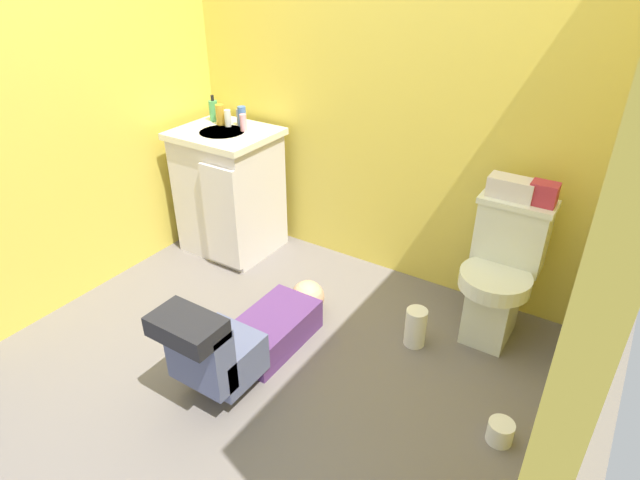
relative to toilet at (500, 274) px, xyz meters
name	(u,v)px	position (x,y,z in m)	size (l,w,h in m)	color
ground_plane	(282,351)	(-0.86, -0.73, -0.39)	(3.06, 2.98, 0.04)	slate
wall_back	(385,75)	(-0.86, 0.30, 0.83)	(2.72, 0.08, 2.40)	#DEC548
wall_left	(70,81)	(-2.18, -0.73, 0.83)	(0.08, 1.98, 2.40)	#DEC548
wall_right	(633,197)	(0.46, -0.73, 0.83)	(0.08, 1.98, 2.40)	#DEC548
toilet	(500,274)	(0.00, 0.00, 0.00)	(0.36, 0.46, 0.75)	silver
vanity_cabinet	(230,191)	(-1.76, -0.05, 0.05)	(0.60, 0.53, 0.82)	silver
faucet	(238,117)	(-1.76, 0.09, 0.50)	(0.02, 0.02, 0.10)	silver
person_plumber	(248,335)	(-0.93, -0.90, -0.19)	(0.38, 1.06, 0.52)	#512D6B
tissue_box	(511,188)	(-0.04, 0.09, 0.43)	(0.22, 0.11, 0.10)	silver
toiletry_bag	(544,194)	(0.11, 0.09, 0.44)	(0.12, 0.09, 0.11)	#B22D3F
soap_dispenser	(214,110)	(-1.95, 0.07, 0.52)	(0.06, 0.06, 0.17)	#459956
bottle_amber	(220,115)	(-1.86, 0.04, 0.52)	(0.06, 0.06, 0.13)	gold
bottle_white	(228,118)	(-1.80, 0.03, 0.50)	(0.04, 0.04, 0.10)	white
bottle_blue	(242,116)	(-1.73, 0.09, 0.51)	(0.05, 0.05, 0.12)	#4067B2
bottle_pink	(243,123)	(-1.66, 0.01, 0.50)	(0.04, 0.04, 0.10)	pink
paper_towel_roll	(416,327)	(-0.30, -0.32, -0.26)	(0.11, 0.11, 0.21)	white
toilet_paper_roll	(500,432)	(0.26, -0.70, -0.32)	(0.11, 0.11, 0.10)	white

